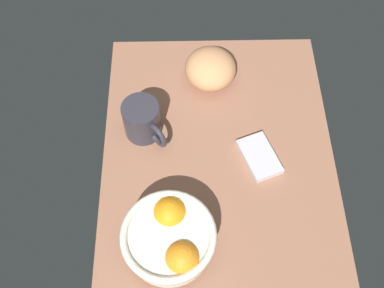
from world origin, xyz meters
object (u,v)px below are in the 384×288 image
at_px(napkin_folded, 259,156).
at_px(mug, 143,121).
at_px(fruit_bowl, 171,239).
at_px(bread_loaf, 210,69).

distance_m(napkin_folded, mug, 0.29).
distance_m(fruit_bowl, bread_loaf, 0.46).
height_order(fruit_bowl, bread_loaf, fruit_bowl).
xyz_separation_m(bread_loaf, mug, (0.16, -0.17, 0.00)).
relative_size(fruit_bowl, napkin_folded, 1.70).
bearing_deg(fruit_bowl, bread_loaf, 167.51).
bearing_deg(mug, napkin_folded, 73.94).
relative_size(bread_loaf, mug, 1.13).
relative_size(fruit_bowl, mug, 1.67).
xyz_separation_m(napkin_folded, mug, (-0.08, -0.27, 0.04)).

